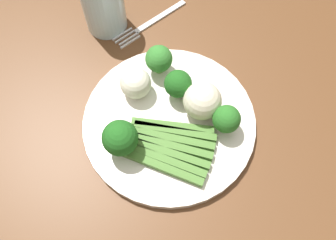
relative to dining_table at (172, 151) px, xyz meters
name	(u,v)px	position (x,y,z in m)	size (l,w,h in m)	color
ground_plane	(170,217)	(0.00, 0.00, -0.65)	(6.00, 6.00, 0.02)	tan
dining_table	(172,151)	(0.00, 0.00, 0.00)	(1.42, 0.92, 0.73)	brown
plate	(168,123)	(0.01, 0.00, 0.10)	(0.29, 0.29, 0.01)	silver
asparagus_bundle	(170,146)	(-0.03, 0.02, 0.12)	(0.15, 0.16, 0.01)	#47752D
broccoli_left	(119,136)	(0.00, 0.09, 0.15)	(0.06, 0.06, 0.07)	#4C7F2B
broccoli_outer_edge	(178,84)	(0.06, -0.03, 0.14)	(0.05, 0.05, 0.06)	#4C7F2B
broccoli_near_center	(159,59)	(0.11, -0.02, 0.14)	(0.05, 0.05, 0.06)	#609E3D
broccoli_front_left	(226,119)	(-0.03, -0.08, 0.14)	(0.05, 0.05, 0.06)	#568E33
cauliflower_front	(136,83)	(0.09, 0.03, 0.14)	(0.05, 0.05, 0.05)	silver
cauliflower_near_fork	(202,101)	(0.01, -0.06, 0.14)	(0.06, 0.06, 0.06)	beige
fork	(150,23)	(0.23, -0.05, 0.10)	(0.06, 0.16, 0.00)	silver
water_glass	(103,1)	(0.26, 0.02, 0.16)	(0.08, 0.08, 0.12)	silver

